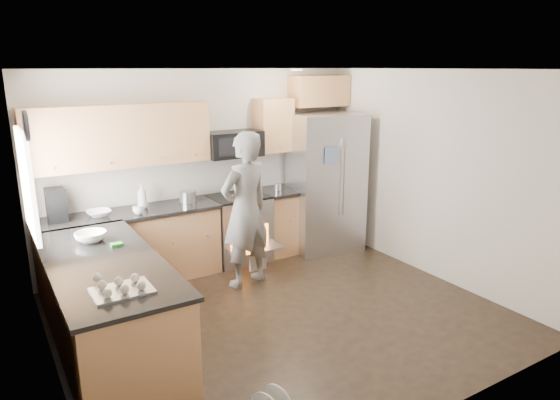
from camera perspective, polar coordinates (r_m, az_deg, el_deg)
ground at (r=5.59m, az=0.16°, el=-12.99°), size 4.50×4.50×0.00m
room_shell at (r=5.02m, az=-0.29°, el=4.10°), size 4.54×4.04×2.62m
back_cabinet_run at (r=6.49m, az=-12.48°, el=-0.17°), size 4.45×0.64×2.50m
peninsula at (r=5.01m, az=-19.06°, el=-11.41°), size 0.96×2.36×1.02m
stove_range at (r=6.87m, az=-4.79°, el=-1.52°), size 0.76×0.97×1.79m
refrigerator at (r=7.29m, az=5.22°, el=2.02°), size 1.09×0.91×1.99m
person at (r=6.01m, az=-3.99°, el=-1.18°), size 0.78×0.60×1.90m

